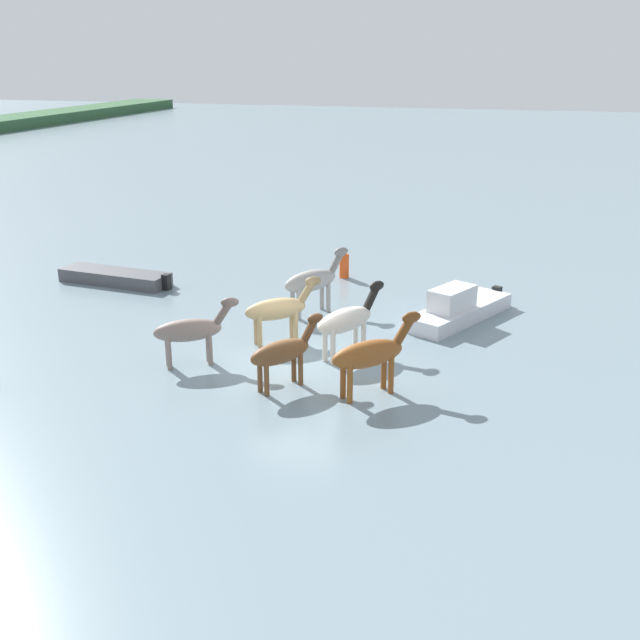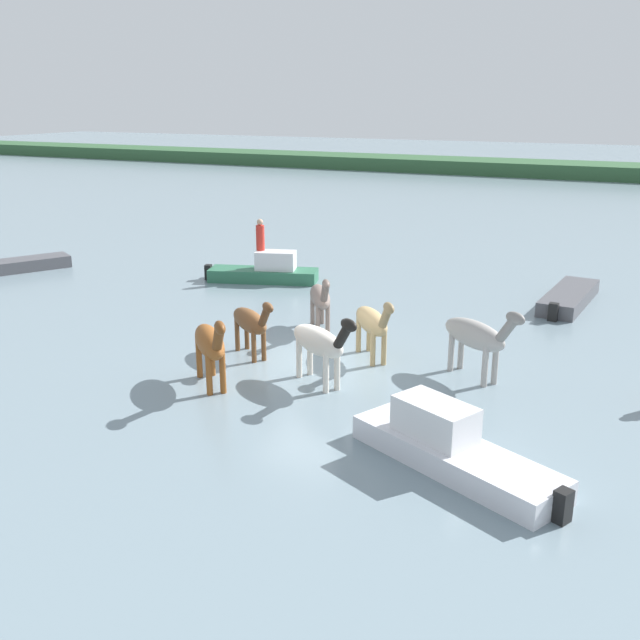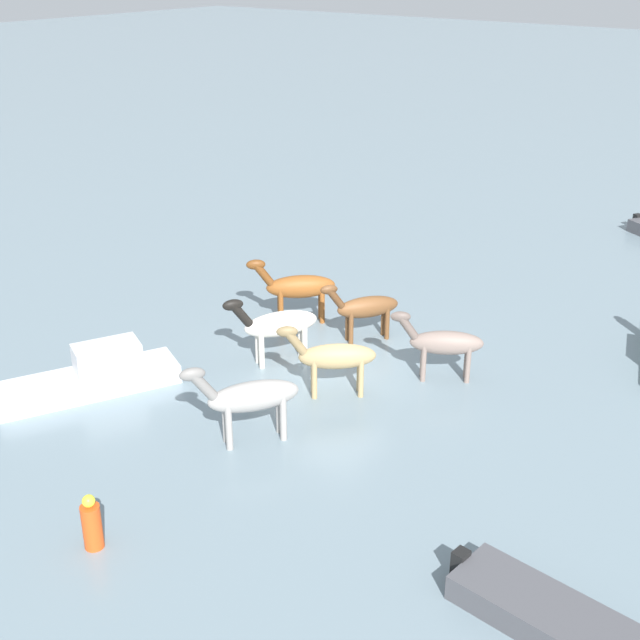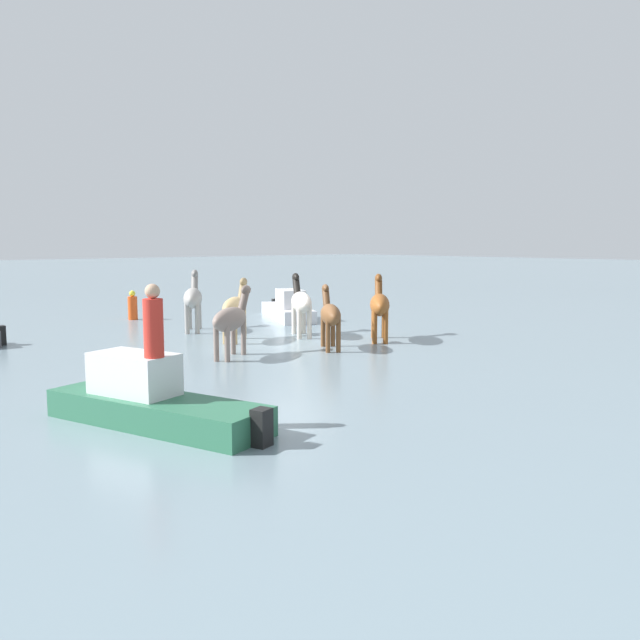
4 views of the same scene
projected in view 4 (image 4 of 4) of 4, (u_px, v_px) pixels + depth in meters
ground_plane at (290, 343)px, 19.59m from camera, size 199.39×199.39×0.00m
horse_dun_straggler at (235, 307)px, 19.80m from camera, size 1.88×2.06×1.88m
horse_lead at (330, 315)px, 18.33m from camera, size 2.07×1.59×1.77m
horse_dark_mare at (193, 298)px, 22.01m from camera, size 2.39×1.81×2.04m
horse_chestnut_trailing at (301, 302)px, 20.86m from camera, size 2.37×1.66×1.98m
horse_mid_herd at (380, 305)px, 19.92m from camera, size 2.10×2.09×2.00m
horse_rear_stallion at (231, 319)px, 16.97m from camera, size 1.61×2.17×1.84m
boat_skiff_near at (153, 407)px, 10.77m from camera, size 4.33×2.31×1.32m
boat_tender_starboard at (288, 311)px, 25.67m from camera, size 4.49×3.01×1.33m
person_spotter_bow at (153, 324)px, 10.41m from camera, size 0.32×0.32×1.19m
buoy_channel_marker at (133, 307)px, 25.31m from camera, size 0.36×0.36×1.14m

